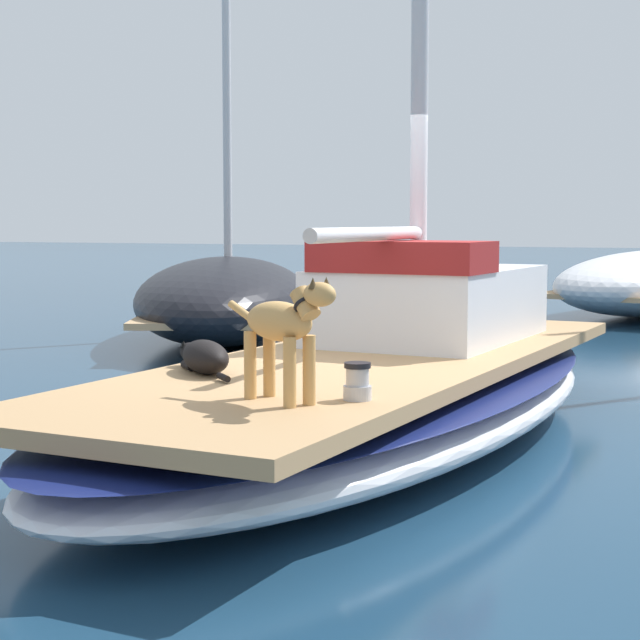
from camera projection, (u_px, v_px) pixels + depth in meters
name	position (u px, v px, depth m)	size (l,w,h in m)	color
ground_plane	(372.00, 443.00, 7.83)	(120.00, 120.00, 0.00)	navy
sailboat_main	(372.00, 398.00, 7.80)	(2.99, 7.39, 0.66)	white
cabin_house	(428.00, 299.00, 8.72)	(1.54, 2.31, 0.84)	silver
dog_black	(204.00, 357.00, 6.85)	(0.74, 0.73, 0.22)	black
dog_tan	(284.00, 326.00, 5.69)	(0.87, 0.52, 0.70)	tan
deck_winch	(357.00, 382.00, 5.82)	(0.16, 0.16, 0.21)	#B7B7BC
moored_boat_port_side	(225.00, 297.00, 14.54)	(4.56, 6.39, 6.57)	black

